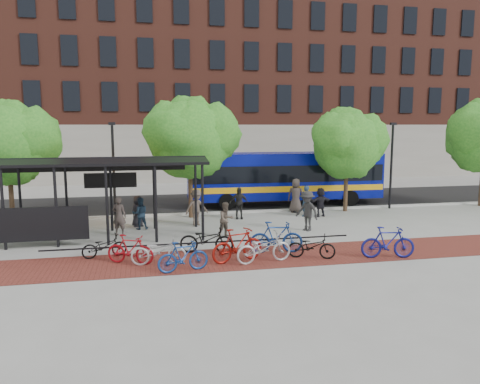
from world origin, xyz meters
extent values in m
plane|color=#9E9E99|center=(0.00, 0.00, 0.00)|extent=(160.00, 160.00, 0.00)
cube|color=black|center=(0.00, 8.00, 0.01)|extent=(160.00, 8.00, 0.01)
cube|color=#B7B7B2|center=(0.00, 4.00, 0.06)|extent=(160.00, 0.25, 0.12)
cube|color=maroon|center=(-2.00, -5.00, 0.00)|extent=(24.00, 3.00, 0.01)
cube|color=black|center=(-3.30, -4.10, 0.00)|extent=(12.00, 0.05, 0.95)
cube|color=brown|center=(10.00, 26.00, 10.00)|extent=(55.00, 14.00, 20.00)
cube|color=#7A664C|center=(-16.00, 40.00, 15.00)|extent=(22.00, 22.00, 30.00)
cylinder|color=black|center=(-11.00, -1.85, 1.65)|extent=(0.12, 0.12, 3.30)
cylinder|color=black|center=(-11.00, 0.85, 1.65)|extent=(0.12, 0.12, 3.30)
cylinder|color=black|center=(-9.00, -1.85, 1.65)|extent=(0.12, 0.12, 3.30)
cylinder|color=black|center=(-9.00, 0.85, 1.65)|extent=(0.12, 0.12, 3.30)
cylinder|color=black|center=(-7.00, -1.85, 1.65)|extent=(0.12, 0.12, 3.30)
cylinder|color=black|center=(-7.00, 0.85, 1.65)|extent=(0.12, 0.12, 3.30)
cylinder|color=black|center=(-5.00, -1.85, 1.65)|extent=(0.12, 0.12, 3.30)
cylinder|color=black|center=(-5.00, 0.85, 1.65)|extent=(0.12, 0.12, 3.30)
cylinder|color=black|center=(-3.00, -1.85, 1.65)|extent=(0.12, 0.12, 3.30)
cylinder|color=black|center=(-3.00, 0.85, 1.65)|extent=(0.12, 0.12, 3.30)
cube|color=black|center=(-10.00, -1.90, 1.00)|extent=(4.50, 0.08, 1.40)
cube|color=black|center=(-8.00, -1.20, 3.45)|extent=(10.60, 1.65, 0.29)
cube|color=black|center=(-8.00, 0.20, 3.45)|extent=(10.60, 1.65, 0.29)
cube|color=black|center=(-8.00, 0.90, 3.05)|extent=(9.00, 0.10, 0.40)
cube|color=black|center=(-7.00, 0.95, 2.40)|extent=(2.40, 0.12, 0.70)
cube|color=#FF7200|center=(-7.00, 1.03, 2.40)|extent=(2.20, 0.02, 0.55)
cylinder|color=#382619|center=(-12.00, 3.30, 1.19)|extent=(0.24, 0.24, 2.38)
sphere|color=#24721E|center=(-12.00, 3.30, 3.98)|extent=(4.00, 4.00, 4.00)
sphere|color=#24721E|center=(-11.00, 3.50, 4.28)|extent=(3.20, 3.20, 3.20)
sphere|color=#24721E|center=(-11.90, 3.70, 4.78)|extent=(2.80, 2.80, 2.80)
cylinder|color=#382619|center=(-3.00, 3.30, 1.26)|extent=(0.24, 0.24, 2.52)
sphere|color=#24721E|center=(-3.00, 3.30, 4.20)|extent=(4.20, 4.20, 4.20)
sphere|color=#24721E|center=(-1.95, 3.50, 4.50)|extent=(3.36, 3.36, 3.36)
sphere|color=#24721E|center=(-3.84, 3.00, 4.60)|extent=(3.15, 3.15, 3.15)
sphere|color=#24721E|center=(-2.90, 3.70, 5.00)|extent=(2.94, 2.94, 2.94)
cylinder|color=#382619|center=(6.00, 3.30, 1.14)|extent=(0.24, 0.24, 2.27)
sphere|color=#24721E|center=(6.00, 3.30, 3.79)|extent=(3.80, 3.80, 3.80)
sphere|color=#24721E|center=(6.95, 3.50, 4.09)|extent=(3.04, 3.04, 3.04)
sphere|color=#24721E|center=(5.24, 3.00, 4.20)|extent=(2.85, 2.85, 2.85)
sphere|color=#24721E|center=(6.10, 3.70, 4.59)|extent=(2.66, 2.66, 2.66)
sphere|color=#24721E|center=(14.12, 3.00, 4.61)|extent=(3.30, 3.30, 3.30)
cylinder|color=black|center=(-7.00, 3.60, 2.50)|extent=(0.14, 0.14, 5.00)
cube|color=black|center=(-7.00, 3.60, 5.05)|extent=(0.35, 0.20, 0.15)
cylinder|color=black|center=(9.00, 3.60, 2.50)|extent=(0.14, 0.14, 5.00)
cube|color=black|center=(9.00, 3.60, 5.05)|extent=(0.35, 0.20, 0.15)
cube|color=#071190|center=(3.21, 6.25, 1.84)|extent=(12.15, 2.96, 2.77)
cube|color=black|center=(3.21, 6.25, 2.06)|extent=(11.91, 2.99, 1.01)
cube|color=yellow|center=(3.21, 6.25, 1.16)|extent=(12.03, 3.00, 0.35)
cube|color=#071190|center=(3.21, 6.25, 3.17)|extent=(11.90, 2.69, 0.18)
cylinder|color=black|center=(-0.69, 5.05, 0.48)|extent=(0.97, 0.31, 0.97)
cylinder|color=black|center=(-0.62, 7.66, 0.48)|extent=(0.97, 0.31, 0.97)
cylinder|color=black|center=(7.04, 4.83, 0.48)|extent=(0.97, 0.31, 0.97)
cylinder|color=black|center=(7.11, 7.45, 0.48)|extent=(0.97, 0.31, 0.97)
imported|color=black|center=(-7.01, -3.81, 0.44)|extent=(1.75, 0.93, 0.87)
imported|color=maroon|center=(-6.02, -4.88, 0.54)|extent=(1.84, 1.21, 1.08)
imported|color=#ABABAE|center=(-5.03, -5.21, 0.52)|extent=(2.02, 0.85, 1.04)
imported|color=navy|center=(-4.23, -6.19, 0.54)|extent=(1.85, 0.85, 1.08)
imported|color=black|center=(-3.14, -4.03, 0.55)|extent=(2.23, 1.30, 1.11)
imported|color=maroon|center=(-2.18, -5.40, 0.63)|extent=(2.18, 1.25, 1.26)
imported|color=#ADADB0|center=(-1.26, -5.72, 0.56)|extent=(2.23, 1.10, 1.12)
imported|color=navy|center=(-0.46, -4.55, 0.63)|extent=(2.17, 0.89, 1.26)
imported|color=black|center=(0.64, -5.54, 0.47)|extent=(1.87, 1.22, 0.93)
imported|color=navy|center=(3.46, -6.11, 0.61)|extent=(2.10, 0.94, 1.22)
imported|color=black|center=(-5.80, 1.49, 0.78)|extent=(0.90, 0.88, 1.56)
imported|color=#433A36|center=(-6.61, -0.22, 0.90)|extent=(0.77, 0.64, 1.79)
imported|color=#1A2C3D|center=(-5.69, 0.87, 0.77)|extent=(0.81, 0.66, 1.54)
imported|color=brown|center=(-2.93, 1.20, 0.91)|extent=(1.31, 0.96, 1.82)
imported|color=black|center=(-0.53, 2.37, 0.85)|extent=(1.03, 0.50, 1.70)
imported|color=black|center=(3.97, 2.07, 0.80)|extent=(1.55, 0.84, 1.59)
imported|color=#443A36|center=(3.05, 3.54, 0.98)|extent=(1.14, 1.00, 1.96)
imported|color=#20344B|center=(3.20, 2.32, 0.85)|extent=(0.74, 0.67, 1.70)
imported|color=brown|center=(-1.90, -1.50, 0.79)|extent=(0.94, 0.86, 1.58)
imported|color=#292929|center=(2.07, -1.08, 0.95)|extent=(1.26, 1.42, 1.91)
camera|label=1|loc=(-5.48, -21.72, 4.99)|focal=35.00mm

